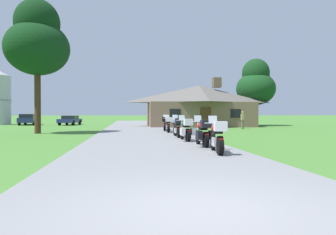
% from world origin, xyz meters
% --- Properties ---
extents(ground_plane, '(500.00, 500.00, 0.00)m').
position_xyz_m(ground_plane, '(0.00, 20.00, 0.00)').
color(ground_plane, '#42752D').
extents(asphalt_driveway, '(6.40, 80.00, 0.06)m').
position_xyz_m(asphalt_driveway, '(0.00, 18.00, 0.03)').
color(asphalt_driveway, slate).
rests_on(asphalt_driveway, ground).
extents(motorcycle_red_nearest_to_camera, '(0.70, 2.08, 1.30)m').
position_xyz_m(motorcycle_red_nearest_to_camera, '(2.03, 6.16, 0.62)').
color(motorcycle_red_nearest_to_camera, black).
rests_on(motorcycle_red_nearest_to_camera, asphalt_driveway).
extents(motorcycle_red_second_in_row, '(0.72, 2.08, 1.30)m').
position_xyz_m(motorcycle_red_second_in_row, '(2.08, 8.45, 0.61)').
color(motorcycle_red_second_in_row, black).
rests_on(motorcycle_red_second_in_row, asphalt_driveway).
extents(motorcycle_green_third_in_row, '(0.75, 2.08, 1.30)m').
position_xyz_m(motorcycle_green_third_in_row, '(1.85, 11.16, 0.61)').
color(motorcycle_green_third_in_row, black).
rests_on(motorcycle_green_third_in_row, asphalt_driveway).
extents(motorcycle_blue_fourth_in_row, '(0.66, 2.08, 1.30)m').
position_xyz_m(motorcycle_blue_fourth_in_row, '(1.82, 13.77, 0.62)').
color(motorcycle_blue_fourth_in_row, black).
rests_on(motorcycle_blue_fourth_in_row, asphalt_driveway).
extents(motorcycle_white_fifth_in_row, '(0.77, 2.08, 1.30)m').
position_xyz_m(motorcycle_white_fifth_in_row, '(2.01, 16.13, 0.62)').
color(motorcycle_white_fifth_in_row, black).
rests_on(motorcycle_white_fifth_in_row, asphalt_driveway).
extents(motorcycle_orange_sixth_in_row, '(0.66, 2.08, 1.30)m').
position_xyz_m(motorcycle_orange_sixth_in_row, '(1.87, 18.60, 0.62)').
color(motorcycle_orange_sixth_in_row, black).
rests_on(motorcycle_orange_sixth_in_row, asphalt_driveway).
extents(motorcycle_white_farthest_in_row, '(0.76, 2.08, 1.30)m').
position_xyz_m(motorcycle_white_farthest_in_row, '(1.90, 20.89, 0.62)').
color(motorcycle_white_farthest_in_row, black).
rests_on(motorcycle_white_farthest_in_row, asphalt_driveway).
extents(stone_lodge, '(12.04, 6.56, 5.52)m').
position_xyz_m(stone_lodge, '(6.85, 30.04, 2.38)').
color(stone_lodge, brown).
rests_on(stone_lodge, ground).
extents(bystander_tan_shirt_near_lodge, '(0.41, 0.42, 1.69)m').
position_xyz_m(bystander_tan_shirt_near_lodge, '(9.52, 23.59, 0.95)').
color(bystander_tan_shirt_near_lodge, '#75664C').
rests_on(bystander_tan_shirt_near_lodge, ground).
extents(tree_left_near, '(4.56, 4.56, 9.69)m').
position_xyz_m(tree_left_near, '(-7.57, 19.20, 6.68)').
color(tree_left_near, '#422D19').
rests_on(tree_left_near, ground).
extents(tree_right_of_lodge, '(4.63, 4.63, 8.03)m').
position_xyz_m(tree_right_of_lodge, '(14.12, 31.46, 4.98)').
color(tree_right_of_lodge, '#422D19').
rests_on(tree_right_of_lodge, ground).
extents(parked_navy_suv_far_left, '(2.15, 4.72, 1.40)m').
position_xyz_m(parked_navy_suv_far_left, '(-13.58, 37.22, 0.78)').
color(parked_navy_suv_far_left, navy).
rests_on(parked_navy_suv_far_left, ground).
extents(parked_navy_sedan_far_left, '(2.46, 4.43, 1.20)m').
position_xyz_m(parked_navy_sedan_far_left, '(-8.41, 36.41, 0.64)').
color(parked_navy_sedan_far_left, navy).
rests_on(parked_navy_sedan_far_left, ground).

